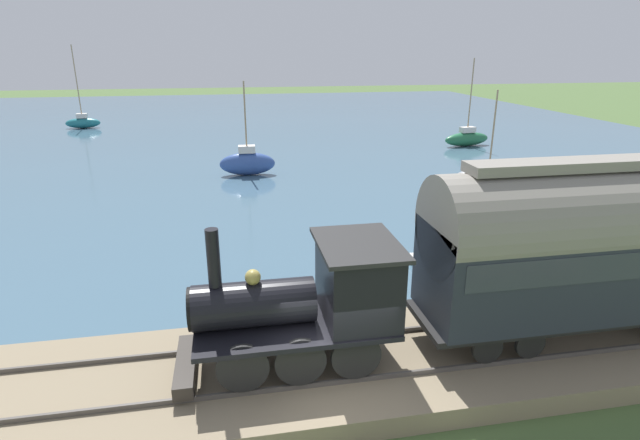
# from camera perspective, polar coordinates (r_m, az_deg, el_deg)

# --- Properties ---
(ground_plane) EXTENTS (200.00, 200.00, 0.00)m
(ground_plane) POSITION_cam_1_polar(r_m,az_deg,el_deg) (12.28, 2.26, -20.35)
(ground_plane) COLOR #476033
(harbor_water) EXTENTS (80.00, 80.00, 0.01)m
(harbor_water) POSITION_cam_1_polar(r_m,az_deg,el_deg) (53.34, -8.20, 10.46)
(harbor_water) COLOR #426075
(harbor_water) RESTS_ON ground
(rail_embankment) EXTENTS (4.43, 56.00, 0.65)m
(rail_embankment) POSITION_cam_1_polar(r_m,az_deg,el_deg) (12.87, 1.28, -16.72)
(rail_embankment) COLOR #84755B
(rail_embankment) RESTS_ON ground
(steam_locomotive) EXTENTS (2.43, 5.19, 3.49)m
(steam_locomotive) POSITION_cam_1_polar(r_m,az_deg,el_deg) (11.71, -0.59, -8.68)
(steam_locomotive) COLOR black
(steam_locomotive) RESTS_ON rail_embankment
(passenger_coach) EXTENTS (2.51, 8.94, 4.66)m
(passenger_coach) POSITION_cam_1_polar(r_m,az_deg,el_deg) (14.30, 28.80, -2.16)
(passenger_coach) COLOR black
(passenger_coach) RESTS_ON rail_embankment
(sailboat_gray) EXTENTS (2.64, 4.01, 5.53)m
(sailboat_gray) POSITION_cam_1_polar(r_m,az_deg,el_deg) (32.01, 18.67, 4.80)
(sailboat_gray) COLOR gray
(sailboat_gray) RESTS_ON harbor_water
(sailboat_blue) EXTENTS (1.27, 3.58, 5.89)m
(sailboat_blue) POSITION_cam_1_polar(r_m,az_deg,el_deg) (32.65, -8.30, 6.50)
(sailboat_blue) COLOR #335199
(sailboat_blue) RESTS_ON harbor_water
(sailboat_green) EXTENTS (1.77, 4.27, 7.05)m
(sailboat_green) POSITION_cam_1_polar(r_m,az_deg,el_deg) (44.05, 16.43, 8.97)
(sailboat_green) COLOR #236B42
(sailboat_green) RESTS_ON harbor_water
(sailboat_teal) EXTENTS (1.30, 3.41, 8.14)m
(sailboat_teal) POSITION_cam_1_polar(r_m,az_deg,el_deg) (57.50, -25.48, 10.09)
(sailboat_teal) COLOR #1E707A
(sailboat_teal) RESTS_ON harbor_water
(rowboat_mid_harbor) EXTENTS (2.57, 2.24, 0.44)m
(rowboat_mid_harbor) POSITION_cam_1_polar(r_m,az_deg,el_deg) (19.04, 13.15, -4.90)
(rowboat_mid_harbor) COLOR silver
(rowboat_mid_harbor) RESTS_ON harbor_water
(rowboat_off_pier) EXTENTS (2.80, 2.28, 0.52)m
(rowboat_off_pier) POSITION_cam_1_polar(r_m,az_deg,el_deg) (23.05, 25.19, -1.89)
(rowboat_off_pier) COLOR silver
(rowboat_off_pier) RESTS_ON harbor_water
(rowboat_near_shore) EXTENTS (2.76, 2.20, 0.45)m
(rowboat_near_shore) POSITION_cam_1_polar(r_m,az_deg,el_deg) (25.50, 20.24, 0.59)
(rowboat_near_shore) COLOR beige
(rowboat_near_shore) RESTS_ON harbor_water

